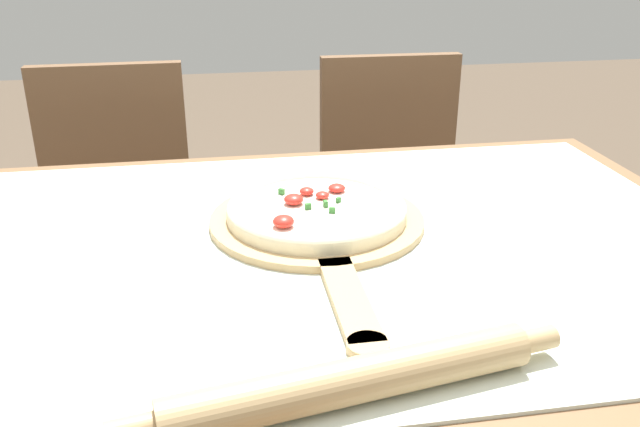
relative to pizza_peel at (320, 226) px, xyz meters
The scene contains 7 objects.
dining_table 0.13m from the pizza_peel, 108.64° to the right, with size 1.32×0.89×0.76m.
towel_cloth 0.05m from the pizza_peel, 108.64° to the right, with size 1.24×0.81×0.00m.
pizza_peel is the anchor object (origin of this frame).
pizza 0.03m from the pizza_peel, 90.85° to the left, with size 0.28×0.28×0.04m.
rolling_pin 0.41m from the pizza_peel, 94.90° to the right, with size 0.47×0.11×0.05m.
chair_left 0.87m from the pizza_peel, 119.50° to the left, with size 0.41×0.41×0.88m.
chair_right 0.84m from the pizza_peel, 65.56° to the left, with size 0.41×0.41×0.88m.
Camera 1 is at (-0.14, -0.90, 1.21)m, focal length 38.00 mm.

